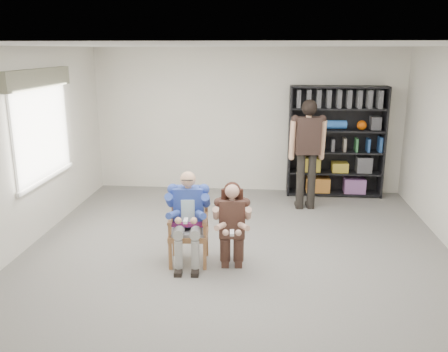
# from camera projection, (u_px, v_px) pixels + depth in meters

# --- Properties ---
(room_shell) EXTENTS (6.00, 7.00, 2.80)m
(room_shell) POSITION_uv_depth(u_px,v_px,m) (236.00, 162.00, 5.90)
(room_shell) COLOR silver
(room_shell) RESTS_ON ground
(floor) EXTENTS (6.00, 7.00, 0.01)m
(floor) POSITION_uv_depth(u_px,v_px,m) (235.00, 265.00, 6.27)
(floor) COLOR slate
(floor) RESTS_ON ground
(window_left) EXTENTS (0.16, 2.00, 1.75)m
(window_left) POSITION_uv_depth(u_px,v_px,m) (43.00, 127.00, 7.06)
(window_left) COLOR white
(window_left) RESTS_ON room_shell
(armchair) EXTENTS (0.60, 0.58, 0.97)m
(armchair) POSITION_uv_depth(u_px,v_px,m) (189.00, 228.00, 6.22)
(armchair) COLOR olive
(armchair) RESTS_ON floor
(seated_man) EXTENTS (0.59, 0.79, 1.26)m
(seated_man) POSITION_uv_depth(u_px,v_px,m) (188.00, 218.00, 6.18)
(seated_man) COLOR navy
(seated_man) RESTS_ON floor
(kneeling_woman) EXTENTS (0.54, 0.81, 1.15)m
(kneeling_woman) POSITION_uv_depth(u_px,v_px,m) (232.00, 226.00, 6.03)
(kneeling_woman) COLOR #3A221C
(kneeling_woman) RESTS_ON floor
(bookshelf) EXTENTS (1.80, 0.38, 2.10)m
(bookshelf) POSITION_uv_depth(u_px,v_px,m) (336.00, 142.00, 9.00)
(bookshelf) COLOR black
(bookshelf) RESTS_ON floor
(standing_man) EXTENTS (0.63, 0.40, 1.92)m
(standing_man) POSITION_uv_depth(u_px,v_px,m) (307.00, 156.00, 8.23)
(standing_man) COLOR black
(standing_man) RESTS_ON floor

